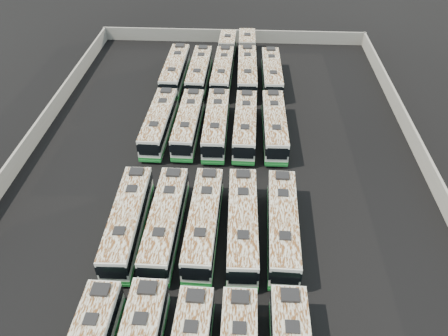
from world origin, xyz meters
The scene contains 17 objects.
ground centered at (0.00, 0.00, 0.00)m, with size 140.00×140.00×0.00m, color black.
perimeter_wall centered at (0.00, 0.00, 1.10)m, with size 45.20×73.20×2.20m.
bus_midfront_far_left centered at (-7.85, -9.29, 1.77)m, with size 2.90×12.37×3.47m.
bus_midfront_left centered at (-4.40, -9.25, 1.77)m, with size 2.75×12.33×3.47m.
bus_midfront_center centered at (-0.92, -9.09, 1.76)m, with size 2.83×12.27×3.45m.
bus_midfront_right centered at (2.60, -9.18, 1.79)m, with size 2.90×12.49×3.51m.
bus_midfront_far_right centered at (6.20, -9.08, 1.77)m, with size 2.85×12.31×3.46m.
bus_midback_far_left centered at (-7.80, 7.26, 1.76)m, with size 2.87×12.25×3.44m.
bus_midback_left centered at (-4.29, 7.34, 1.73)m, with size 2.77×12.06×3.39m.
bus_midback_center centered at (-0.91, 7.29, 1.78)m, with size 2.61×12.35×3.48m.
bus_midback_right centered at (2.56, 7.23, 1.75)m, with size 2.75×12.18×3.42m.
bus_midback_far_right centered at (6.04, 7.32, 1.77)m, with size 2.77×12.32×3.46m.
bus_back_far_left centered at (-7.83, 21.10, 1.81)m, with size 2.80×12.57×3.53m.
bus_back_left centered at (-4.31, 20.98, 1.77)m, with size 2.79×12.30×3.45m.
bus_back_center centered at (-0.86, 24.30, 1.75)m, with size 3.02×18.96×3.43m.
bus_back_right centered at (2.55, 24.46, 1.82)m, with size 2.98×19.64×3.56m.
bus_back_far_right centered at (6.15, 21.11, 1.74)m, with size 2.78×12.12×3.40m.
Camera 1 is at (2.43, -36.80, 30.29)m, focal length 35.00 mm.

